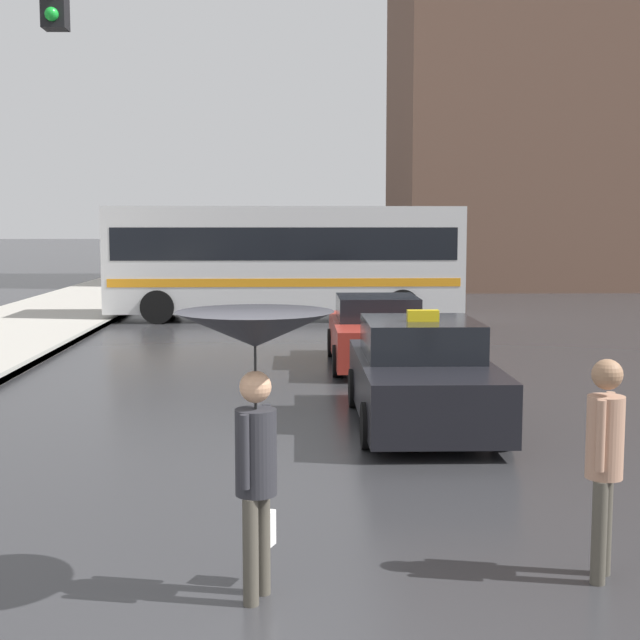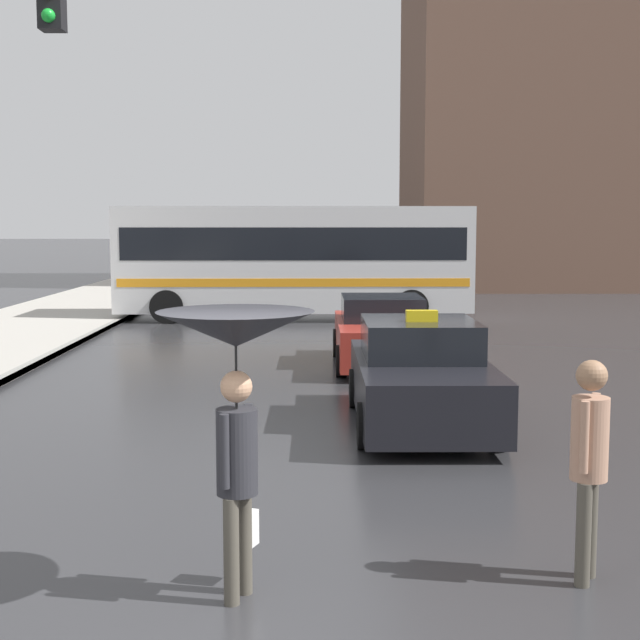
{
  "view_description": "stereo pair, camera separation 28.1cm",
  "coord_description": "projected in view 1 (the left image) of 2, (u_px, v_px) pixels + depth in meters",
  "views": [
    {
      "loc": [
        0.24,
        -5.46,
        2.87
      ],
      "look_at": [
        0.61,
        7.89,
        1.4
      ],
      "focal_mm": 50.0,
      "sensor_mm": 36.0,
      "label": 1
    },
    {
      "loc": [
        0.52,
        -5.47,
        2.87
      ],
      "look_at": [
        0.61,
        7.89,
        1.4
      ],
      "focal_mm": 50.0,
      "sensor_mm": 36.0,
      "label": 2
    }
  ],
  "objects": [
    {
      "name": "taxi",
      "position": [
        422.0,
        377.0,
        12.61
      ],
      "size": [
        1.91,
        4.16,
        1.65
      ],
      "rotation": [
        0.0,
        0.0,
        3.14
      ],
      "color": "black",
      "rests_on": "ground_plane"
    },
    {
      "name": "building_tower_near",
      "position": [
        544.0,
        25.0,
        40.02
      ],
      "size": [
        13.1,
        10.49,
        23.41
      ],
      "color": "brown",
      "rests_on": "ground_plane"
    },
    {
      "name": "sedan_red",
      "position": [
        377.0,
        333.0,
        17.85
      ],
      "size": [
        1.91,
        4.07,
        1.39
      ],
      "rotation": [
        0.0,
        0.0,
        3.14
      ],
      "color": "#A52D23",
      "rests_on": "ground_plane"
    },
    {
      "name": "pedestrian_with_umbrella",
      "position": [
        255.0,
        362.0,
        6.61
      ],
      "size": [
        1.18,
        1.18,
        2.22
      ],
      "rotation": [
        0.0,
        0.0,
        1.19
      ],
      "color": "#4C473D",
      "rests_on": "ground_plane"
    },
    {
      "name": "pedestrian_man",
      "position": [
        605.0,
        450.0,
        7.08
      ],
      "size": [
        0.4,
        0.42,
        1.8
      ],
      "rotation": [
        0.0,
        0.0,
        -2.09
      ],
      "color": "#4C473D",
      "rests_on": "ground_plane"
    },
    {
      "name": "city_bus",
      "position": [
        285.0,
        257.0,
        26.41
      ],
      "size": [
        10.39,
        2.8,
        3.32
      ],
      "rotation": [
        0.0,
        0.0,
        1.59
      ],
      "color": "silver",
      "rests_on": "ground_plane"
    }
  ]
}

